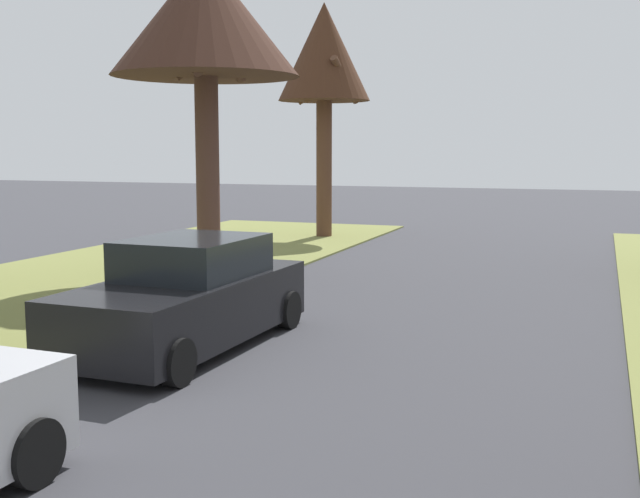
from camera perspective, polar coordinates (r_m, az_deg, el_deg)
street_tree_left_mid_b at (r=17.42m, az=-8.47°, el=16.30°), size 4.07×4.07×6.89m
street_tree_left_far at (r=25.15m, az=0.31°, el=13.96°), size 2.91×2.91×7.36m
parked_sedan_black at (r=11.31m, az=-9.70°, el=-3.55°), size 2.04×4.45×1.57m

